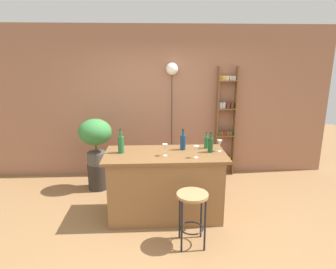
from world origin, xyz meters
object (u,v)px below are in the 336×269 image
Objects in this scene: bar_stool at (192,206)px; bottle_wine_red at (183,142)px; bottle_soda_blue at (210,145)px; wine_glass_left at (165,147)px; wine_glass_right at (220,143)px; pendant_globe_light at (172,70)px; potted_plant at (95,136)px; bottle_sauce_amber at (206,142)px; plant_stool at (98,176)px; wine_glass_center at (196,149)px; bottle_vinegar at (121,144)px; spice_shelf at (226,120)px.

bottle_wine_red is (-0.03, 0.87, 0.54)m from bar_stool.
bottle_soda_blue is 1.77× the size of wine_glass_left.
wine_glass_left is 1.00× the size of wine_glass_right.
pendant_globe_light is at bearing 83.28° from wine_glass_left.
bar_stool is 0.86× the size of potted_plant.
bottle_sauce_amber is 0.69m from wine_glass_left.
plant_stool is at bearing 150.44° from bottle_wine_red.
wine_glass_center is (-0.23, -0.22, 0.01)m from bottle_soda_blue.
bottle_vinegar is at bearing -59.52° from potted_plant.
spice_shelf is 4.57× the size of plant_stool.
bottle_vinegar is (0.53, -0.89, 0.84)m from plant_stool.
spice_shelf is 6.86× the size of bottle_wine_red.
potted_plant is at bearing 120.48° from bottle_vinegar.
potted_plant is 4.78× the size of wine_glass_right.
wine_glass_center is at bearing -68.60° from bottle_wine_red.
bottle_wine_red is 1.84× the size of wine_glass_center.
bar_stool is 0.32× the size of spice_shelf.
spice_shelf is 7.15× the size of bottle_soda_blue.
pendant_globe_light is (-0.58, 1.49, 0.94)m from wine_glass_right.
bottle_soda_blue is at bearing -20.33° from bottle_wine_red.
plant_stool is 2.15m from bottle_soda_blue.
plant_stool is 2.76× the size of wine_glass_left.
pendant_globe_light reaches higher than bottle_vinegar.
bottle_soda_blue is at bearing -164.91° from wine_glass_right.
wine_glass_center is (1.53, -1.15, 0.11)m from potted_plant.
wine_glass_right is (0.48, 0.77, 0.55)m from bar_stool.
bottle_wine_red is at bearing -124.98° from spice_shelf.
spice_shelf is 1.89m from wine_glass_center.
bar_stool is 0.97m from bottle_soda_blue.
wine_glass_left and wine_glass_center have the same top height.
plant_stool is at bearing 154.88° from wine_glass_right.
wine_glass_center is (-0.80, -1.71, -0.02)m from spice_shelf.
wine_glass_left is at bearing -168.55° from wine_glass_right.
bar_stool is 1.06m from wine_glass_right.
bottle_soda_blue is at bearing -73.82° from pendant_globe_light.
bottle_soda_blue is 0.14× the size of pendant_globe_light.
bottle_soda_blue is (1.76, -0.93, 0.10)m from potted_plant.
bar_stool is 2.32× the size of bottle_soda_blue.
plant_stool is at bearing 0.00° from potted_plant.
bottle_sauce_amber is at bearing -23.00° from potted_plant.
potted_plant is 1.92m from wine_glass_center.
bottle_wine_red reaches higher than wine_glass_right.
potted_plant is (-1.42, 1.66, 0.44)m from bar_stool.
bottle_sauce_amber reaches higher than wine_glass_left.
bottle_wine_red is 1.84× the size of wine_glass_right.
bottle_vinegar is at bearing -173.25° from bottle_wine_red.
wine_glass_right is (1.37, 0.00, -0.01)m from bottle_vinegar.
bottle_soda_blue is 1.85m from pendant_globe_light.
potted_plant is at bearing -166.50° from spice_shelf.
spice_shelf reaches higher than wine_glass_left.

